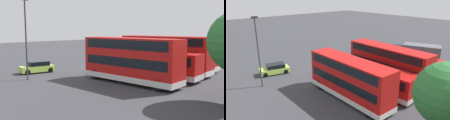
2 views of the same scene
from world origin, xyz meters
TOP-DOWN VIEW (x-y plane):
  - ground_plane at (0.00, 0.00)m, footprint 140.00×140.00m
  - bus_single_deck_near_end at (-5.41, 9.48)m, footprint 2.64×11.43m
  - bus_double_decker_second at (-1.81, 9.98)m, footprint 2.76×11.53m
  - bus_single_deck_third at (1.75, 10.38)m, footprint 2.93×11.09m
  - bus_double_decker_fourth at (5.57, 10.36)m, footprint 2.88×10.89m
  - box_truck_blue at (-10.76, 8.87)m, footprint 5.23×7.88m
  - car_hatchback_silver at (8.43, -1.99)m, footprint 4.33×2.65m
  - lamp_post_tall at (11.57, 1.07)m, footprint 0.70×0.30m
  - waste_bin_yellow at (-1.93, -1.87)m, footprint 0.60×0.60m

SIDE VIEW (x-z plane):
  - ground_plane at x=0.00m, z-range 0.00..0.00m
  - waste_bin_yellow at x=-1.93m, z-range 0.00..0.95m
  - car_hatchback_silver at x=8.43m, z-range -0.02..1.41m
  - bus_single_deck_third at x=1.75m, z-range 0.15..3.10m
  - bus_single_deck_near_end at x=-5.41m, z-range 0.15..3.10m
  - box_truck_blue at x=-10.76m, z-range 0.11..3.31m
  - bus_double_decker_fourth at x=5.57m, z-range 0.17..4.72m
  - bus_double_decker_second at x=-1.81m, z-range 0.17..4.72m
  - lamp_post_tall at x=11.57m, z-range 0.69..9.32m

